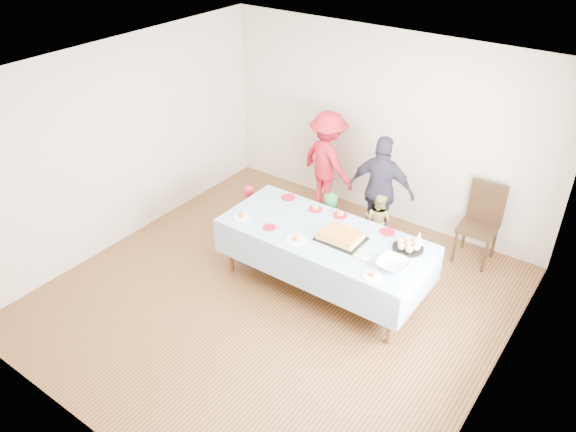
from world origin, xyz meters
name	(u,v)px	position (x,y,z in m)	size (l,w,h in m)	color
ground	(277,297)	(0.00, 0.00, 0.00)	(5.00, 5.00, 0.00)	#4B2A15
room_walls	(279,167)	(0.05, 0.00, 1.77)	(5.04, 5.04, 2.72)	#C1B49E
party_table	(324,237)	(0.32, 0.52, 0.72)	(2.50, 1.10, 0.78)	#502E1B
birthday_cake	(341,236)	(0.55, 0.51, 0.82)	(0.52, 0.40, 0.09)	black
rolls_tray	(408,245)	(1.25, 0.79, 0.82)	(0.35, 0.35, 0.11)	black
punch_bowl	(393,264)	(1.28, 0.38, 0.82)	(0.34, 0.34, 0.08)	silver
party_hat	(419,238)	(1.32, 0.92, 0.87)	(0.11, 0.11, 0.18)	white
fork_pile	(365,256)	(0.95, 0.35, 0.81)	(0.24, 0.18, 0.07)	white
plate_red_far_a	(288,197)	(-0.50, 0.94, 0.79)	(0.19, 0.19, 0.01)	#B40D1C
plate_red_far_b	(315,209)	(-0.05, 0.90, 0.79)	(0.17, 0.17, 0.01)	#B40D1C
plate_red_far_c	(340,215)	(0.28, 0.95, 0.79)	(0.18, 0.18, 0.01)	#B40D1C
plate_red_far_d	(388,232)	(0.92, 0.96, 0.79)	(0.19, 0.19, 0.01)	#B40D1C
plate_red_near	(269,227)	(-0.27, 0.23, 0.79)	(0.16, 0.16, 0.01)	#B40D1C
plate_white_left	(241,217)	(-0.68, 0.21, 0.79)	(0.20, 0.20, 0.01)	white
plate_white_mid	(296,240)	(0.14, 0.19, 0.79)	(0.24, 0.24, 0.01)	white
plate_white_right	(372,276)	(1.17, 0.11, 0.79)	(0.20, 0.20, 0.01)	white
dining_chair	(482,218)	(1.63, 2.23, 0.59)	(0.47, 0.47, 1.06)	black
toddler_left	(250,210)	(-1.12, 0.90, 0.39)	(0.28, 0.19, 0.78)	red
toddler_mid	(330,219)	(-0.11, 1.35, 0.39)	(0.38, 0.25, 0.78)	#287831
toddler_right	(378,220)	(0.43, 1.70, 0.39)	(0.38, 0.30, 0.79)	tan
adult_left	(328,161)	(-0.68, 2.17, 0.76)	(0.98, 0.56, 1.52)	red
adult_right	(381,190)	(0.37, 1.84, 0.77)	(0.90, 0.37, 1.54)	#2E2B3B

